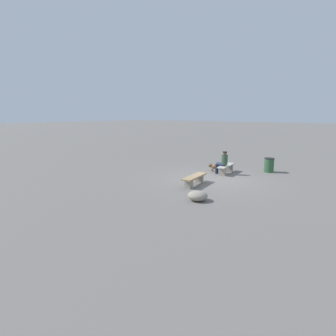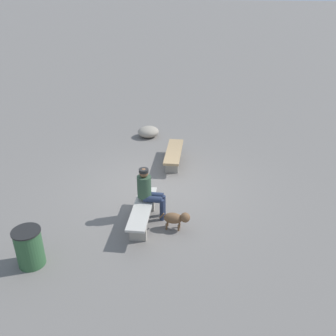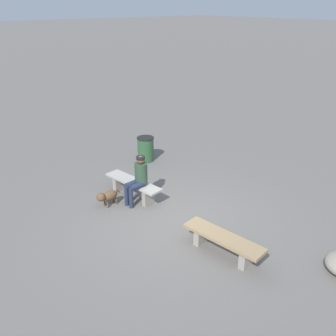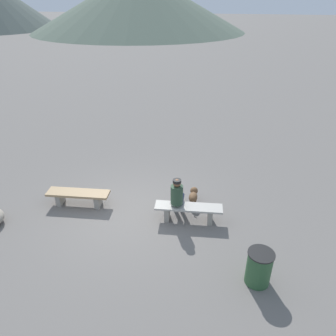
{
  "view_description": "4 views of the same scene",
  "coord_description": "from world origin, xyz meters",
  "px_view_note": "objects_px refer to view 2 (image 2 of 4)",
  "views": [
    {
      "loc": [
        -11.82,
        -6.3,
        3.17
      ],
      "look_at": [
        -1.47,
        1.68,
        0.58
      ],
      "focal_mm": 28.95,
      "sensor_mm": 36.0,
      "label": 1
    },
    {
      "loc": [
        8.17,
        2.13,
        4.98
      ],
      "look_at": [
        -0.42,
        0.16,
        0.43
      ],
      "focal_mm": 39.02,
      "sensor_mm": 36.0,
      "label": 2
    },
    {
      "loc": [
        -5.62,
        4.99,
        4.75
      ],
      "look_at": [
        1.55,
        -1.11,
        0.53
      ],
      "focal_mm": 39.68,
      "sensor_mm": 36.0,
      "label": 3
    },
    {
      "loc": [
        2.57,
        -6.79,
        5.36
      ],
      "look_at": [
        0.61,
        2.02,
        0.43
      ],
      "focal_mm": 34.07,
      "sensor_mm": 36.0,
      "label": 4
    }
  ],
  "objects_px": {
    "dog": "(177,218)",
    "trash_bin": "(29,247)",
    "seated_person": "(148,190)",
    "boulder": "(148,132)",
    "bench_left": "(174,154)",
    "bench_right": "(142,212)"
  },
  "relations": [
    {
      "from": "trash_bin",
      "to": "boulder",
      "type": "relative_size",
      "value": 1.07
    },
    {
      "from": "seated_person",
      "to": "trash_bin",
      "type": "xyz_separation_m",
      "value": [
        2.08,
        -1.81,
        -0.33
      ]
    },
    {
      "from": "seated_person",
      "to": "boulder",
      "type": "height_order",
      "value": "seated_person"
    },
    {
      "from": "bench_left",
      "to": "seated_person",
      "type": "bearing_deg",
      "value": -6.17
    },
    {
      "from": "bench_right",
      "to": "dog",
      "type": "xyz_separation_m",
      "value": [
        0.01,
        0.79,
        -0.04
      ]
    },
    {
      "from": "dog",
      "to": "boulder",
      "type": "relative_size",
      "value": 0.93
    },
    {
      "from": "dog",
      "to": "trash_bin",
      "type": "bearing_deg",
      "value": -148.36
    },
    {
      "from": "bench_left",
      "to": "dog",
      "type": "height_order",
      "value": "dog"
    },
    {
      "from": "bench_right",
      "to": "trash_bin",
      "type": "bearing_deg",
      "value": -51.39
    },
    {
      "from": "seated_person",
      "to": "trash_bin",
      "type": "relative_size",
      "value": 1.58
    },
    {
      "from": "dog",
      "to": "boulder",
      "type": "distance_m",
      "value": 5.49
    },
    {
      "from": "bench_left",
      "to": "bench_right",
      "type": "bearing_deg",
      "value": -7.28
    },
    {
      "from": "bench_right",
      "to": "seated_person",
      "type": "distance_m",
      "value": 0.52
    },
    {
      "from": "dog",
      "to": "seated_person",
      "type": "bearing_deg",
      "value": 152.39
    },
    {
      "from": "seated_person",
      "to": "boulder",
      "type": "distance_m",
      "value": 4.96
    },
    {
      "from": "bench_right",
      "to": "boulder",
      "type": "height_order",
      "value": "bench_right"
    },
    {
      "from": "bench_right",
      "to": "seated_person",
      "type": "height_order",
      "value": "seated_person"
    },
    {
      "from": "bench_left",
      "to": "dog",
      "type": "xyz_separation_m",
      "value": [
        3.2,
        0.75,
        -0.02
      ]
    },
    {
      "from": "bench_right",
      "to": "dog",
      "type": "height_order",
      "value": "bench_right"
    },
    {
      "from": "trash_bin",
      "to": "boulder",
      "type": "height_order",
      "value": "trash_bin"
    },
    {
      "from": "bench_left",
      "to": "trash_bin",
      "type": "bearing_deg",
      "value": -26.43
    },
    {
      "from": "bench_left",
      "to": "seated_person",
      "type": "height_order",
      "value": "seated_person"
    }
  ]
}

